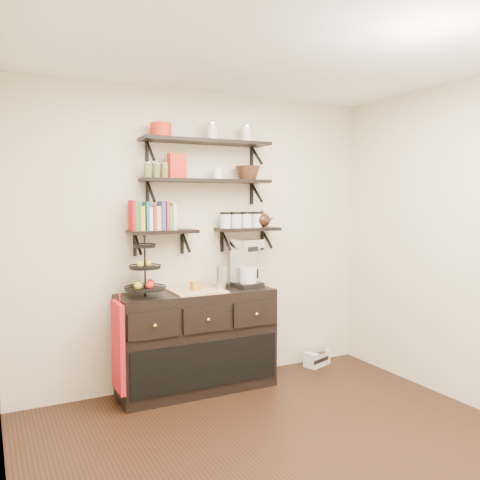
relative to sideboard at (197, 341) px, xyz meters
name	(u,v)px	position (x,y,z in m)	size (l,w,h in m)	color
floor	(306,464)	(0.15, -1.51, -0.45)	(3.50, 3.50, 0.00)	black
ceiling	(311,37)	(0.15, -1.51, 2.25)	(3.50, 3.50, 0.02)	white
back_wall	(202,239)	(0.15, 0.24, 0.90)	(3.50, 0.02, 2.70)	beige
left_wall	(2,276)	(-1.60, -1.51, 0.90)	(0.02, 3.50, 2.70)	beige
shelf_top	(207,142)	(0.15, 0.10, 1.78)	(1.20, 0.27, 0.23)	black
shelf_mid	(207,181)	(0.15, 0.10, 1.43)	(1.20, 0.27, 0.23)	black
shelf_low_left	(163,232)	(-0.27, 0.12, 0.98)	(0.60, 0.25, 0.23)	black
shelf_low_right	(247,230)	(0.57, 0.12, 0.98)	(0.60, 0.25, 0.23)	black
cookbooks	(155,217)	(-0.34, 0.12, 1.11)	(0.40, 0.15, 0.26)	#A80E14
glass_canisters	(241,221)	(0.50, 0.12, 1.06)	(0.43, 0.10, 0.13)	silver
sideboard	(197,341)	(0.00, 0.00, 0.00)	(1.40, 0.50, 0.92)	black
fruit_stand	(145,276)	(-0.47, 0.00, 0.62)	(0.34, 0.34, 0.50)	black
candle	(195,285)	(-0.01, 0.00, 0.50)	(0.08, 0.08, 0.08)	#A56B26
coffee_maker	(246,264)	(0.51, 0.03, 0.66)	(0.27, 0.27, 0.45)	black
thermal_carafe	(221,278)	(0.23, -0.02, 0.56)	(0.11, 0.11, 0.22)	silver
apron	(118,347)	(-0.73, -0.10, 0.07)	(0.04, 0.31, 0.73)	#A31311
radio	(317,357)	(1.37, 0.08, -0.37)	(0.31, 0.24, 0.17)	silver
recipe_box	(177,166)	(-0.14, 0.10, 1.56)	(0.16, 0.06, 0.22)	red
walnut_bowl	(248,173)	(0.56, 0.10, 1.51)	(0.24, 0.24, 0.13)	black
ramekins	(218,174)	(0.25, 0.10, 1.50)	(0.09, 0.09, 0.10)	white
teapot	(262,219)	(0.73, 0.12, 1.08)	(0.22, 0.16, 0.16)	black
red_pot	(161,130)	(-0.28, 0.10, 1.86)	(0.18, 0.18, 0.12)	red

